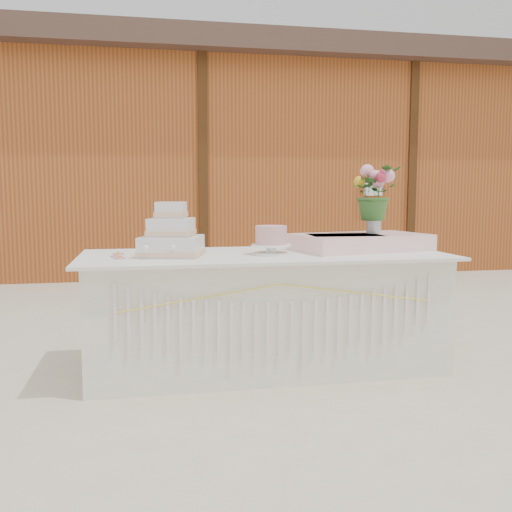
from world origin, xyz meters
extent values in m
plane|color=beige|center=(0.00, 0.00, 0.00)|extent=(80.00, 80.00, 0.00)
cube|color=#9D4D20|center=(0.00, 6.00, 1.50)|extent=(12.00, 4.00, 3.00)
cube|color=#422D25|center=(0.00, 6.00, 3.15)|extent=(12.60, 4.60, 0.30)
cube|color=white|center=(0.00, 0.00, 0.38)|extent=(2.28, 0.88, 0.75)
cube|color=white|center=(0.00, 0.00, 0.76)|extent=(2.40, 1.00, 0.02)
cube|color=silver|center=(-0.61, -0.02, 0.83)|extent=(0.45, 0.45, 0.13)
cube|color=#E1B48E|center=(-0.61, -0.02, 0.80)|extent=(0.46, 0.46, 0.03)
cube|color=silver|center=(-0.61, -0.02, 0.95)|extent=(0.32, 0.32, 0.11)
cube|color=#E1B48E|center=(-0.61, -0.02, 0.92)|extent=(0.34, 0.34, 0.03)
cube|color=silver|center=(-0.61, -0.02, 1.06)|extent=(0.21, 0.21, 0.10)
cube|color=#E1B48E|center=(-0.61, -0.02, 1.04)|extent=(0.22, 0.22, 0.03)
cylinder|color=white|center=(0.03, -0.07, 0.78)|extent=(0.22, 0.22, 0.01)
cylinder|color=white|center=(0.03, -0.07, 0.80)|extent=(0.07, 0.07, 0.04)
cylinder|color=white|center=(0.03, -0.07, 0.83)|extent=(0.26, 0.26, 0.01)
cylinder|color=#C79092|center=(0.03, -0.07, 0.90)|extent=(0.20, 0.20, 0.12)
cube|color=#FFD1CD|center=(0.70, 0.08, 0.83)|extent=(0.99, 0.69, 0.11)
cylinder|color=silver|center=(0.81, 0.12, 0.95)|extent=(0.10, 0.10, 0.14)
imported|color=#336227|center=(0.81, 0.12, 1.22)|extent=(0.42, 0.39, 0.38)
camera|label=1|loc=(-0.78, -3.67, 1.18)|focal=40.00mm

